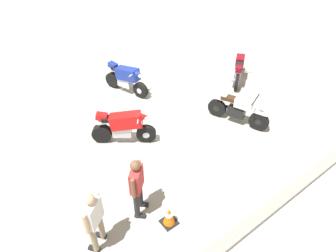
{
  "coord_description": "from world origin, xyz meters",
  "views": [
    {
      "loc": [
        5.0,
        6.71,
        6.25
      ],
      "look_at": [
        0.83,
        1.21,
        0.75
      ],
      "focal_mm": 32.52,
      "sensor_mm": 36.0,
      "label": 1
    }
  ],
  "objects": [
    {
      "name": "person_in_white_shirt",
      "position": [
        3.99,
        2.89,
        0.95
      ],
      "size": [
        0.57,
        0.51,
        1.67
      ],
      "rotation": [
        0.0,
        0.0,
        5.35
      ],
      "color": "gray",
      "rests_on": "ground"
    },
    {
      "name": "motorcycle_red_sportbike",
      "position": [
        1.76,
        0.25,
        0.59
      ],
      "size": [
        1.66,
        1.34,
        1.14
      ],
      "rotation": [
        0.0,
        0.0,
        2.48
      ],
      "color": "black",
      "rests_on": "ground"
    },
    {
      "name": "motorcycle_maroon_cruiser",
      "position": [
        -3.77,
        -0.22,
        0.52
      ],
      "size": [
        1.71,
        1.39,
        1.09
      ],
      "rotation": [
        0.0,
        0.0,
        3.81
      ],
      "color": "black",
      "rests_on": "ground"
    },
    {
      "name": "traffic_cone",
      "position": [
        2.45,
        3.39,
        0.26
      ],
      "size": [
        0.36,
        0.36,
        0.53
      ],
      "color": "black",
      "rests_on": "ground"
    },
    {
      "name": "ground_plane",
      "position": [
        0.0,
        0.0,
        0.0
      ],
      "size": [
        40.0,
        40.0,
        0.0
      ],
      "primitive_type": "plane",
      "color": "#9E9E99"
    },
    {
      "name": "curb_edge",
      "position": [
        0.0,
        4.6,
        0.07
      ],
      "size": [
        14.0,
        0.3,
        0.15
      ],
      "primitive_type": "cube",
      "color": "gray",
      "rests_on": "ground"
    },
    {
      "name": "motorcycle_blue_sportbike",
      "position": [
        0.22,
        -2.18,
        0.59
      ],
      "size": [
        0.91,
        1.91,
        1.14
      ],
      "rotation": [
        0.0,
        0.0,
        1.9
      ],
      "color": "black",
      "rests_on": "ground"
    },
    {
      "name": "person_in_red_shirt",
      "position": [
        2.82,
        2.68,
        0.96
      ],
      "size": [
        0.55,
        0.54,
        1.69
      ],
      "rotation": [
        0.0,
        0.0,
        2.33
      ],
      "color": "#262628",
      "rests_on": "ground"
    },
    {
      "name": "motorcycle_silver_cruiser",
      "position": [
        -1.69,
        1.66,
        0.52
      ],
      "size": [
        0.95,
        1.99,
        1.09
      ],
      "rotation": [
        0.0,
        0.0,
        1.95
      ],
      "color": "black",
      "rests_on": "ground"
    }
  ]
}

